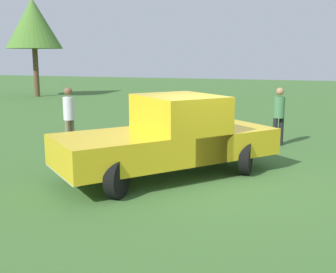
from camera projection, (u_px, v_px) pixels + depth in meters
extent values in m
plane|color=#3D662D|center=(210.00, 180.00, 9.10)|extent=(80.00, 80.00, 0.00)
cylinder|color=black|center=(117.00, 178.00, 7.89)|extent=(0.76, 0.22, 0.76)
cylinder|color=black|center=(88.00, 161.00, 9.23)|extent=(0.76, 0.22, 0.76)
cylinder|color=black|center=(246.00, 158.00, 9.47)|extent=(0.76, 0.22, 0.76)
cylinder|color=black|center=(205.00, 145.00, 10.82)|extent=(0.76, 0.22, 0.76)
cube|color=gold|center=(105.00, 152.00, 8.55)|extent=(2.74, 2.73, 0.64)
cube|color=gold|center=(179.00, 126.00, 9.36)|extent=(2.44, 2.47, 1.40)
cube|color=slate|center=(180.00, 107.00, 9.28)|extent=(2.16, 2.20, 0.48)
cube|color=gold|center=(215.00, 140.00, 9.93)|extent=(3.04, 2.99, 0.60)
cube|color=silver|center=(61.00, 171.00, 8.13)|extent=(1.28, 1.46, 0.16)
cylinder|color=#7A6B51|center=(72.00, 134.00, 12.10)|extent=(0.14, 0.14, 0.86)
cylinder|color=#7A6B51|center=(68.00, 135.00, 11.92)|extent=(0.14, 0.14, 0.86)
cylinder|color=silver|center=(69.00, 108.00, 11.86)|extent=(0.35, 0.35, 0.65)
sphere|color=brown|center=(68.00, 92.00, 11.77)|extent=(0.23, 0.23, 0.23)
cylinder|color=black|center=(275.00, 132.00, 12.50)|extent=(0.14, 0.14, 0.84)
cylinder|color=black|center=(281.00, 132.00, 12.55)|extent=(0.14, 0.14, 0.84)
cylinder|color=#477F4C|center=(279.00, 107.00, 12.39)|extent=(0.44, 0.44, 0.63)
sphere|color=#A87A56|center=(280.00, 91.00, 12.30)|extent=(0.23, 0.23, 0.23)
cylinder|color=brown|center=(36.00, 73.00, 27.51)|extent=(0.34, 0.34, 3.13)
cone|color=#4C7A2D|center=(33.00, 23.00, 26.91)|extent=(3.60, 3.60, 3.16)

